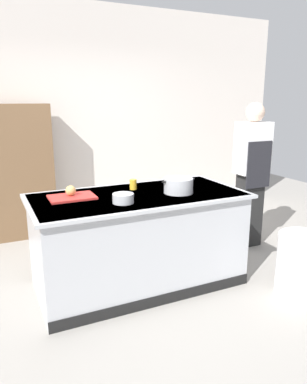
# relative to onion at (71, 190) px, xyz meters

# --- Properties ---
(ground_plane) EXTENTS (10.00, 10.00, 0.00)m
(ground_plane) POSITION_rel_onion_xyz_m (0.59, -0.15, -0.97)
(ground_plane) COLOR #9E9991
(back_wall) EXTENTS (6.40, 0.12, 3.00)m
(back_wall) POSITION_rel_onion_xyz_m (0.59, 1.95, 0.53)
(back_wall) COLOR silver
(back_wall) RESTS_ON ground_plane
(counter_island) EXTENTS (1.98, 0.98, 0.90)m
(counter_island) POSITION_rel_onion_xyz_m (0.59, -0.15, -0.50)
(counter_island) COLOR #B7BABF
(counter_island) RESTS_ON ground_plane
(cutting_board) EXTENTS (0.40, 0.28, 0.02)m
(cutting_board) POSITION_rel_onion_xyz_m (0.00, -0.02, -0.06)
(cutting_board) COLOR red
(cutting_board) RESTS_ON counter_island
(onion) EXTENTS (0.09, 0.09, 0.09)m
(onion) POSITION_rel_onion_xyz_m (0.00, 0.00, 0.00)
(onion) COLOR tan
(onion) RESTS_ON cutting_board
(stock_pot) EXTENTS (0.34, 0.27, 0.14)m
(stock_pot) POSITION_rel_onion_xyz_m (0.95, -0.26, 0.00)
(stock_pot) COLOR #B7BABF
(stock_pot) RESTS_ON counter_island
(mixing_bowl) EXTENTS (0.18, 0.18, 0.08)m
(mixing_bowl) POSITION_rel_onion_xyz_m (0.36, -0.36, -0.03)
(mixing_bowl) COLOR #B7BABF
(mixing_bowl) RESTS_ON counter_island
(juice_cup) EXTENTS (0.07, 0.07, 0.10)m
(juice_cup) POSITION_rel_onion_xyz_m (0.62, 0.05, -0.02)
(juice_cup) COLOR yellow
(juice_cup) RESTS_ON counter_island
(trash_bin) EXTENTS (0.45, 0.45, 0.59)m
(trash_bin) POSITION_rel_onion_xyz_m (1.83, -0.99, -0.67)
(trash_bin) COLOR white
(trash_bin) RESTS_ON ground_plane
(person_chef) EXTENTS (0.38, 0.25, 1.72)m
(person_chef) POSITION_rel_onion_xyz_m (2.19, 0.19, -0.05)
(person_chef) COLOR #242424
(person_chef) RESTS_ON ground_plane
(bookshelf) EXTENTS (1.10, 0.31, 1.70)m
(bookshelf) POSITION_rel_onion_xyz_m (-0.41, 1.65, -0.11)
(bookshelf) COLOR brown
(bookshelf) RESTS_ON ground_plane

